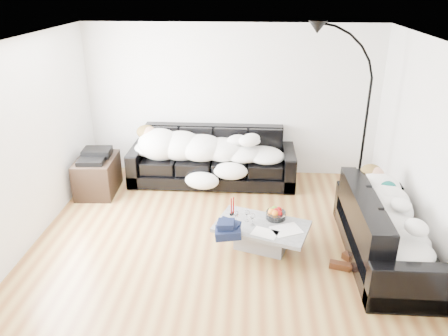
# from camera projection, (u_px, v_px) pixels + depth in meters

# --- Properties ---
(ground) EXTENTS (5.00, 5.00, 0.00)m
(ground) POSITION_uv_depth(u_px,v_px,m) (223.00, 237.00, 5.95)
(ground) COLOR brown
(ground) RESTS_ON ground
(wall_back) EXTENTS (5.00, 0.02, 2.60)m
(wall_back) POSITION_uv_depth(u_px,v_px,m) (232.00, 101.00, 7.49)
(wall_back) COLOR silver
(wall_back) RESTS_ON ground
(wall_left) EXTENTS (0.02, 4.50, 2.60)m
(wall_left) POSITION_uv_depth(u_px,v_px,m) (28.00, 143.00, 5.58)
(wall_left) COLOR silver
(wall_left) RESTS_ON ground
(wall_right) EXTENTS (0.02, 4.50, 2.60)m
(wall_right) POSITION_uv_depth(u_px,v_px,m) (428.00, 153.00, 5.27)
(wall_right) COLOR silver
(wall_right) RESTS_ON ground
(ceiling) EXTENTS (5.00, 5.00, 0.00)m
(ceiling) POSITION_uv_depth(u_px,v_px,m) (222.00, 40.00, 4.91)
(ceiling) COLOR white
(ceiling) RESTS_ON ground
(sofa_back) EXTENTS (2.78, 0.96, 0.91)m
(sofa_back) POSITION_uv_depth(u_px,v_px,m) (212.00, 157.00, 7.42)
(sofa_back) COLOR black
(sofa_back) RESTS_ON ground
(sofa_right) EXTENTS (0.91, 2.12, 0.86)m
(sofa_right) POSITION_uv_depth(u_px,v_px,m) (388.00, 228.00, 5.35)
(sofa_right) COLOR black
(sofa_right) RESTS_ON ground
(sleeper_back) EXTENTS (2.35, 0.81, 0.47)m
(sleeper_back) POSITION_uv_depth(u_px,v_px,m) (212.00, 147.00, 7.30)
(sleeper_back) COLOR white
(sleeper_back) RESTS_ON sofa_back
(sleeper_right) EXTENTS (0.77, 1.81, 0.44)m
(sleeper_right) POSITION_uv_depth(u_px,v_px,m) (390.00, 213.00, 5.27)
(sleeper_right) COLOR white
(sleeper_right) RESTS_ON sofa_right
(teal_cushion) EXTENTS (0.42, 0.38, 0.20)m
(teal_cushion) POSITION_uv_depth(u_px,v_px,m) (373.00, 183.00, 5.84)
(teal_cushion) COLOR #0C5951
(teal_cushion) RESTS_ON sofa_right
(coffee_table) EXTENTS (1.32, 1.00, 0.34)m
(coffee_table) POSITION_uv_depth(u_px,v_px,m) (261.00, 236.00, 5.66)
(coffee_table) COLOR #939699
(coffee_table) RESTS_ON ground
(fruit_bowl) EXTENTS (0.32, 0.32, 0.16)m
(fruit_bowl) POSITION_uv_depth(u_px,v_px,m) (276.00, 213.00, 5.71)
(fruit_bowl) COLOR white
(fruit_bowl) RESTS_ON coffee_table
(wine_glass_a) EXTENTS (0.07, 0.07, 0.16)m
(wine_glass_a) POSITION_uv_depth(u_px,v_px,m) (247.00, 216.00, 5.65)
(wine_glass_a) COLOR white
(wine_glass_a) RESTS_ON coffee_table
(wine_glass_b) EXTENTS (0.08, 0.08, 0.16)m
(wine_glass_b) POSITION_uv_depth(u_px,v_px,m) (236.00, 217.00, 5.62)
(wine_glass_b) COLOR white
(wine_glass_b) RESTS_ON coffee_table
(wine_glass_c) EXTENTS (0.09, 0.09, 0.17)m
(wine_glass_c) POSITION_uv_depth(u_px,v_px,m) (253.00, 219.00, 5.55)
(wine_glass_c) COLOR white
(wine_glass_c) RESTS_ON coffee_table
(candle_left) EXTENTS (0.05, 0.05, 0.25)m
(candle_left) POSITION_uv_depth(u_px,v_px,m) (231.00, 207.00, 5.78)
(candle_left) COLOR maroon
(candle_left) RESTS_ON coffee_table
(candle_right) EXTENTS (0.05, 0.05, 0.25)m
(candle_right) POSITION_uv_depth(u_px,v_px,m) (233.00, 206.00, 5.80)
(candle_right) COLOR maroon
(candle_right) RESTS_ON coffee_table
(newspaper_a) EXTENTS (0.44, 0.40, 0.01)m
(newspaper_a) POSITION_uv_depth(u_px,v_px,m) (286.00, 230.00, 5.47)
(newspaper_a) COLOR silver
(newspaper_a) RESTS_ON coffee_table
(newspaper_b) EXTENTS (0.37, 0.32, 0.01)m
(newspaper_b) POSITION_uv_depth(u_px,v_px,m) (265.00, 233.00, 5.40)
(newspaper_b) COLOR silver
(newspaper_b) RESTS_ON coffee_table
(navy_jacket) EXTENTS (0.36, 0.31, 0.17)m
(navy_jacket) POSITION_uv_depth(u_px,v_px,m) (225.00, 223.00, 5.32)
(navy_jacket) COLOR black
(navy_jacket) RESTS_ON coffee_table
(shoes) EXTENTS (0.51, 0.46, 0.09)m
(shoes) POSITION_uv_depth(u_px,v_px,m) (345.00, 262.00, 5.34)
(shoes) COLOR #472311
(shoes) RESTS_ON ground
(av_cabinet) EXTENTS (0.63, 0.89, 0.59)m
(av_cabinet) POSITION_uv_depth(u_px,v_px,m) (98.00, 175.00, 7.11)
(av_cabinet) COLOR black
(av_cabinet) RESTS_ON ground
(stereo) EXTENTS (0.47, 0.37, 0.13)m
(stereo) POSITION_uv_depth(u_px,v_px,m) (95.00, 155.00, 6.97)
(stereo) COLOR black
(stereo) RESTS_ON av_cabinet
(floor_lamp) EXTENTS (0.93, 0.67, 2.39)m
(floor_lamp) POSITION_uv_depth(u_px,v_px,m) (365.00, 129.00, 6.47)
(floor_lamp) COLOR black
(floor_lamp) RESTS_ON ground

